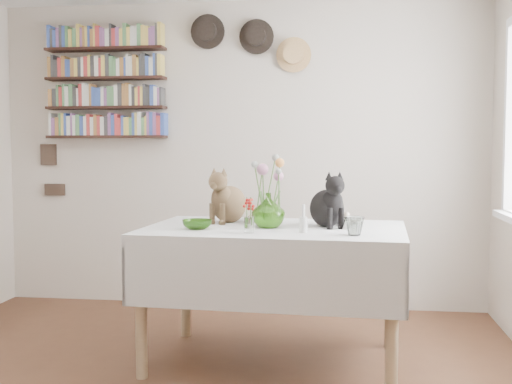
# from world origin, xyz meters

# --- Properties ---
(room) EXTENTS (4.08, 4.58, 2.58)m
(room) POSITION_xyz_m (0.00, 0.00, 1.25)
(room) COLOR brown
(room) RESTS_ON ground
(dining_table) EXTENTS (1.60, 1.08, 0.83)m
(dining_table) POSITION_xyz_m (0.45, 0.86, 0.63)
(dining_table) COLOR white
(dining_table) RESTS_ON room
(tabby_cat) EXTENTS (0.34, 0.37, 0.36)m
(tabby_cat) POSITION_xyz_m (0.13, 1.08, 1.01)
(tabby_cat) COLOR brown
(tabby_cat) RESTS_ON dining_table
(black_cat) EXTENTS (0.33, 0.36, 0.34)m
(black_cat) POSITION_xyz_m (0.76, 0.95, 1.00)
(black_cat) COLOR black
(black_cat) RESTS_ON dining_table
(flower_vase) EXTENTS (0.24, 0.24, 0.21)m
(flower_vase) POSITION_xyz_m (0.41, 0.84, 0.94)
(flower_vase) COLOR #70BA3B
(flower_vase) RESTS_ON dining_table
(green_bowl) EXTENTS (0.22, 0.22, 0.05)m
(green_bowl) POSITION_xyz_m (0.00, 0.71, 0.86)
(green_bowl) COLOR #70BA3B
(green_bowl) RESTS_ON dining_table
(drinking_glass) EXTENTS (0.14, 0.14, 0.10)m
(drinking_glass) POSITION_xyz_m (0.92, 0.56, 0.88)
(drinking_glass) COLOR white
(drinking_glass) RESTS_ON dining_table
(candlestick) EXTENTS (0.04, 0.04, 0.16)m
(candlestick) POSITION_xyz_m (0.63, 0.64, 0.88)
(candlestick) COLOR white
(candlestick) RESTS_ON dining_table
(berry_jar) EXTENTS (0.06, 0.06, 0.23)m
(berry_jar) POSITION_xyz_m (0.33, 0.57, 0.93)
(berry_jar) COLOR white
(berry_jar) RESTS_ON dining_table
(porcelain_figurine) EXTENTS (0.05, 0.05, 0.10)m
(porcelain_figurine) POSITION_xyz_m (0.88, 0.82, 0.87)
(porcelain_figurine) COLOR white
(porcelain_figurine) RESTS_ON dining_table
(flower_bouquet) EXTENTS (0.17, 0.13, 0.39)m
(flower_bouquet) POSITION_xyz_m (0.41, 0.85, 1.17)
(flower_bouquet) COLOR #4C7233
(flower_bouquet) RESTS_ON flower_vase
(bookshelf_unit) EXTENTS (1.00, 0.16, 0.91)m
(bookshelf_unit) POSITION_xyz_m (-1.10, 2.16, 1.84)
(bookshelf_unit) COLOR black
(bookshelf_unit) RESTS_ON room
(wall_hats) EXTENTS (0.98, 0.09, 0.48)m
(wall_hats) POSITION_xyz_m (0.12, 2.19, 2.17)
(wall_hats) COLOR black
(wall_hats) RESTS_ON room
(wall_art_plaques) EXTENTS (0.21, 0.02, 0.44)m
(wall_art_plaques) POSITION_xyz_m (-1.63, 2.23, 1.12)
(wall_art_plaques) COLOR #38281E
(wall_art_plaques) RESTS_ON room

